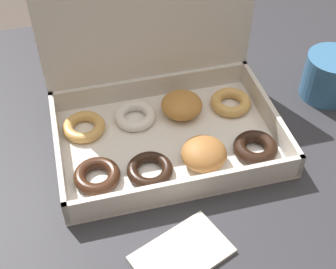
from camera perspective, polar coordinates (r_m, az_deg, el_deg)
The scene contains 4 objects.
dining_table at distance 0.81m, azimuth 5.06°, elevation -10.60°, with size 0.93×1.02×0.77m.
donut_box at distance 0.76m, azimuth -0.27°, elevation 3.33°, with size 0.36×0.25×0.26m.
coffee_mug at distance 0.88m, azimuth 19.12°, elevation 6.82°, with size 0.09×0.09×0.08m.
paper_napkin at distance 0.64m, azimuth 1.68°, elevation -14.41°, with size 0.15×0.12×0.01m.
Camera 1 is at (-0.18, -0.42, 1.33)m, focal length 50.00 mm.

